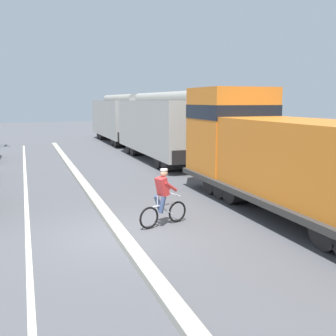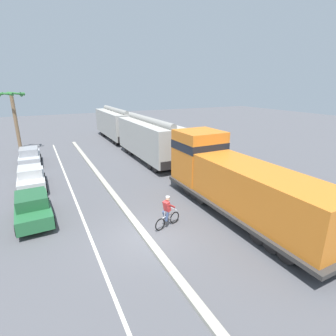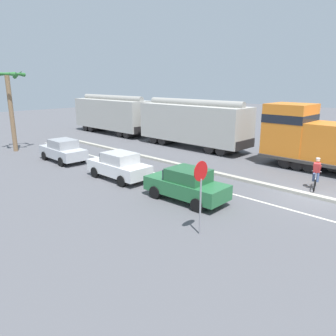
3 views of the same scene
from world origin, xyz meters
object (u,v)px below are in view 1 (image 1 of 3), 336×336
object	(u,v)px
hopper_car_middle	(118,119)
cyclist	(163,199)
locomotive	(284,159)
hopper_car_lead	(162,127)

from	to	relation	value
hopper_car_middle	cyclist	xyz separation A→B (m)	(-4.21, -23.75, -1.26)
locomotive	cyclist	world-z (taller)	locomotive
locomotive	cyclist	bearing A→B (deg)	179.97
hopper_car_lead	hopper_car_middle	xyz separation A→B (m)	(0.00, 11.60, 0.00)
cyclist	hopper_car_lead	bearing A→B (deg)	70.88
locomotive	hopper_car_middle	size ratio (longest dim) A/B	1.10
locomotive	cyclist	size ratio (longest dim) A/B	6.77
hopper_car_middle	locomotive	bearing A→B (deg)	-90.00
locomotive	cyclist	distance (m)	4.33
locomotive	hopper_car_middle	distance (m)	23.76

